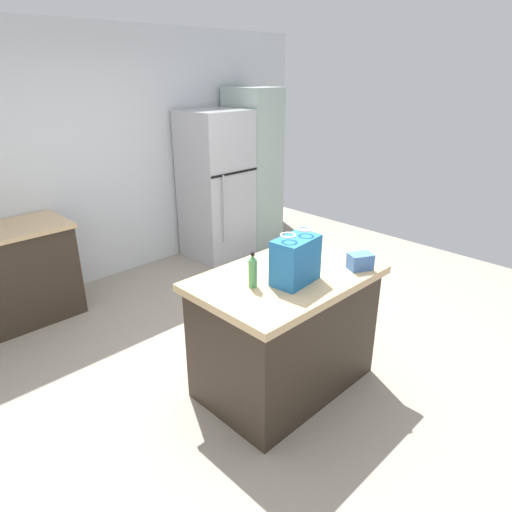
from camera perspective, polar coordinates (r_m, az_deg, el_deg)
The scene contains 8 objects.
ground at distance 3.87m, azimuth 0.25°, elevation -12.51°, with size 6.85×6.85×0.00m, color #9E9384.
back_wall at distance 5.22m, azimuth -19.17°, elevation 11.52°, with size 5.71×0.13×2.66m.
kitchen_island at distance 3.34m, azimuth 3.66°, elevation -9.37°, with size 1.29×0.86×0.91m.
refrigerator at distance 5.62m, azimuth -5.05°, elevation 8.77°, with size 0.72×0.73×1.79m.
tall_cabinet at distance 6.00m, azimuth -0.41°, elevation 10.87°, with size 0.50×0.65×2.02m.
shopping_bag at distance 2.96m, azimuth 5.00°, elevation -0.50°, with size 0.34×0.23×0.36m.
small_box at distance 3.27m, azimuth 12.98°, elevation -0.66°, with size 0.16×0.11×0.11m, color #4775B7.
bottle at distance 2.91m, azimuth -0.42°, elevation -1.92°, with size 0.06×0.06×0.24m.
Camera 1 is at (-2.23, -2.24, 2.22)m, focal length 31.76 mm.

